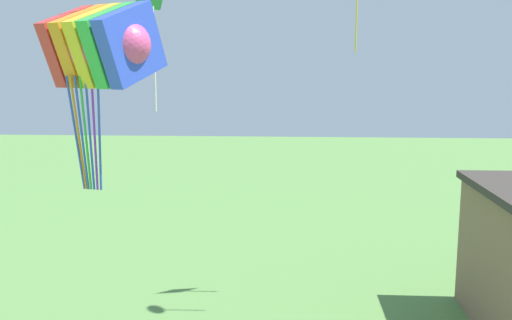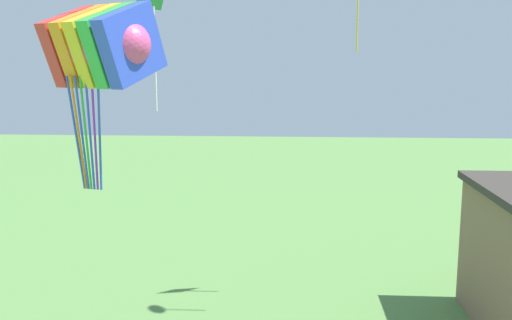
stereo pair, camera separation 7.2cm
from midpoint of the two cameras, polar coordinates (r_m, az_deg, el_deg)
kite_rainbow_parafoil at (r=14.03m, az=-15.31°, el=10.98°), size 3.38×3.07×4.44m
kite_green_diamond at (r=16.83m, az=-10.39°, el=14.84°), size 0.98×1.02×4.01m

